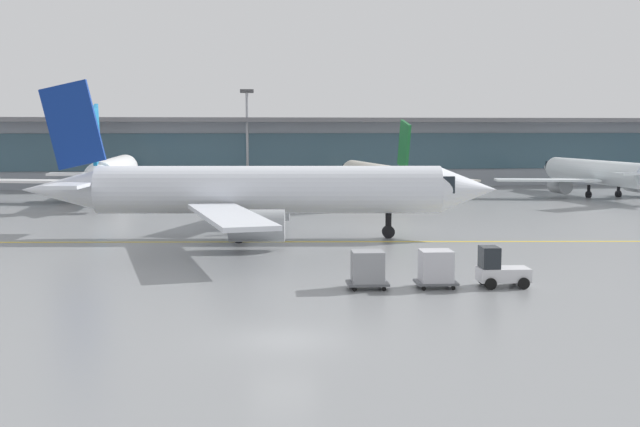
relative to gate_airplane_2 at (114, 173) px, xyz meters
The scene contains 11 objects.
ground_plane 64.12m from the gate_airplane_2, 77.34° to the right, with size 400.00×400.00×0.00m, color gray.
taxiway_centreline_stripe 38.60m from the gate_airplane_2, 66.45° to the right, with size 110.00×0.36×0.01m, color yellow.
terminal_concourse 26.40m from the gate_airplane_2, 57.81° to the left, with size 228.63×11.00×9.60m.
gate_airplane_2 is the anchor object (origin of this frame).
gate_airplane_3 29.49m from the gate_airplane_2, ahead, with size 25.27×27.29×9.03m.
gate_airplane_4 56.81m from the gate_airplane_2, ahead, with size 26.59×28.67×9.49m.
taxiing_regional_jet 36.41m from the gate_airplane_2, 65.82° to the right, with size 35.32×32.63×11.70m.
baggage_tug 59.36m from the gate_airplane_2, 64.08° to the right, with size 2.68×1.75×2.10m.
cargo_dolly_lead 57.81m from the gate_airplane_2, 66.94° to the right, with size 2.19×1.72×1.94m.
cargo_dolly_trailing 56.33m from the gate_airplane_2, 70.15° to the right, with size 2.19×1.72×1.94m.
apron_light_mast_1 22.67m from the gate_airplane_2, 45.58° to the left, with size 1.80×0.36×13.32m.
Camera 1 is at (-2.44, -30.51, 8.14)m, focal length 45.46 mm.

